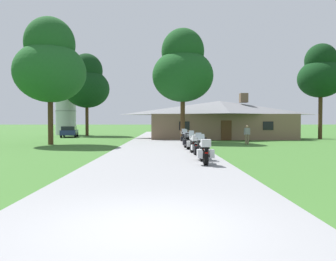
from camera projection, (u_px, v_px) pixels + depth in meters
The scene contains 17 objects.
ground_plane at pixel (161, 146), 25.76m from camera, with size 500.00×500.00×0.00m, color #386628.
asphalt_driveway at pixel (161, 148), 23.76m from camera, with size 6.40×80.00×0.06m, color gray.
motorcycle_silver_nearest_to_camera at pixel (204, 152), 14.40m from camera, with size 0.73×2.08×1.30m.
motorcycle_black_second_in_row at pixel (201, 148), 16.43m from camera, with size 0.72×2.08×1.30m.
motorcycle_silver_third_in_row at pixel (194, 145), 18.86m from camera, with size 0.66×2.08×1.30m.
motorcycle_black_fourth_in_row at pixel (192, 143), 20.83m from camera, with size 0.75×2.08×1.30m.
motorcycle_black_fifth_in_row at pixel (187, 141), 22.71m from camera, with size 0.81×2.08×1.30m.
motorcycle_green_sixth_in_row at pixel (185, 139), 25.17m from camera, with size 0.66×2.08×1.30m.
motorcycle_red_farthest_in_row at pixel (185, 138), 26.99m from camera, with size 0.73×2.08×1.30m.
stone_lodge at pixel (220, 119), 38.41m from camera, with size 16.76×8.87×5.34m.
bystander_gray_shirt_near_lodge at pixel (247, 134), 28.09m from camera, with size 0.55×0.25×1.67m.
tree_left_near at pixel (50, 64), 27.62m from camera, with size 6.02×6.02×10.84m.
tree_left_far at pixel (87, 83), 45.64m from camera, with size 6.32×6.32×11.55m.
tree_right_of_lodge at pixel (321, 73), 36.91m from camera, with size 5.08×5.08×10.83m.
tree_by_lodge_front at pixel (183, 69), 31.53m from camera, with size 5.92×5.92×11.00m.
metal_silo_distant at pixel (66, 108), 49.35m from camera, with size 3.10×3.10×8.00m.
parked_navy_suv_far_left at pixel (69, 131), 41.67m from camera, with size 2.62×4.85×1.40m.
Camera 1 is at (0.24, -5.73, 1.91)m, focal length 34.75 mm.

